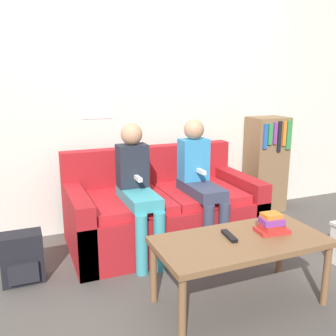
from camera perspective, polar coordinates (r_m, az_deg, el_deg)
name	(u,v)px	position (r m, az deg, el deg)	size (l,w,h in m)	color
ground_plane	(188,268)	(2.97, 3.08, -14.94)	(10.00, 10.00, 0.00)	#4C4742
wall_back	(142,90)	(3.60, -4.05, 11.73)	(8.00, 0.06, 2.60)	beige
couch	(162,211)	(3.31, -0.90, -6.64)	(1.61, 0.85, 0.80)	maroon
coffee_table	(241,246)	(2.42, 11.01, -11.59)	(1.08, 0.52, 0.44)	brown
person_left	(138,185)	(2.94, -4.66, -2.62)	(0.24, 0.58, 1.07)	teal
person_right	(200,178)	(3.14, 4.91, -1.49)	(0.24, 0.58, 1.08)	#33384C
tv_remote	(229,236)	(2.40, 9.31, -10.17)	(0.06, 0.17, 0.02)	black
book_stack	(272,225)	(2.52, 15.51, -8.33)	(0.22, 0.15, 0.13)	red
bookshelf	(266,164)	(4.14, 14.68, 0.55)	(0.39, 0.31, 1.02)	brown
backpack	(22,258)	(2.90, -21.32, -12.70)	(0.29, 0.20, 0.36)	black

